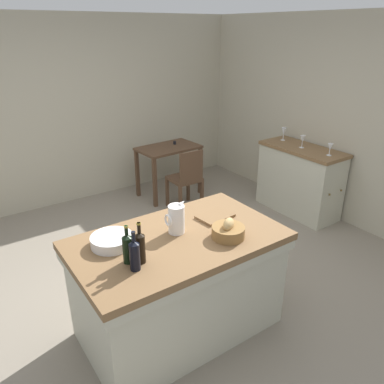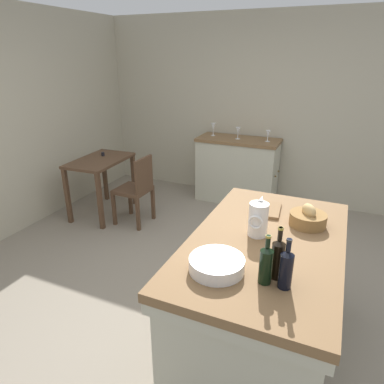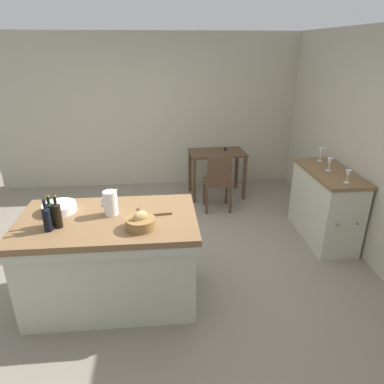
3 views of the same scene
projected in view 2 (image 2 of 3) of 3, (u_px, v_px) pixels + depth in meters
name	position (u px, v px, depth m)	size (l,w,h in m)	color
ground_plane	(201.00, 294.00, 3.16)	(6.76, 6.76, 0.00)	gray
wall_right	(272.00, 111.00, 4.88)	(0.12, 5.20, 2.60)	#B2AA93
island_table	(262.00, 290.00, 2.45)	(1.65, 0.98, 0.90)	brown
side_cabinet	(237.00, 170.00, 5.04)	(0.52, 1.17, 0.94)	brown
writing_desk	(101.00, 168.00, 4.55)	(0.93, 0.61, 0.82)	#513826
wooden_chair	(137.00, 188.00, 4.33)	(0.41, 0.41, 0.89)	#513826
pitcher	(258.00, 219.00, 2.30)	(0.17, 0.13, 0.28)	white
wash_bowl	(217.00, 264.00, 1.95)	(0.32, 0.32, 0.08)	white
bread_basket	(308.00, 218.00, 2.46)	(0.26, 0.26, 0.16)	olive
cutting_board	(267.00, 209.00, 2.70)	(0.30, 0.21, 0.02)	brown
wine_bottle_dark	(278.00, 258.00, 1.86)	(0.07, 0.07, 0.31)	black
wine_bottle_amber	(266.00, 264.00, 1.82)	(0.07, 0.07, 0.29)	black
wine_bottle_green	(286.00, 268.00, 1.78)	(0.07, 0.07, 0.29)	black
wine_glass_far_left	(268.00, 134.00, 4.67)	(0.07, 0.07, 0.15)	white
wine_glass_left	(238.00, 131.00, 4.81)	(0.07, 0.07, 0.16)	white
wine_glass_middle	(213.00, 127.00, 5.01)	(0.07, 0.07, 0.18)	white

